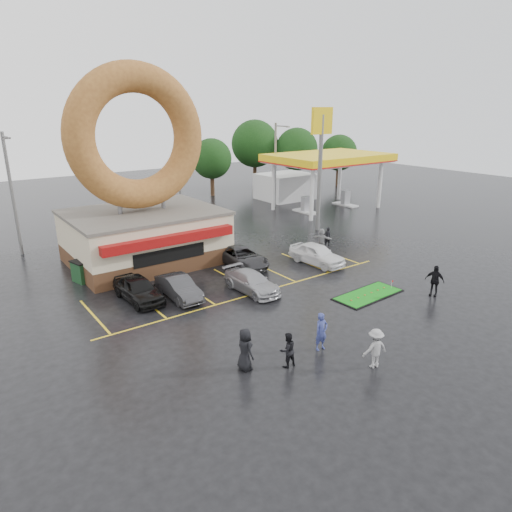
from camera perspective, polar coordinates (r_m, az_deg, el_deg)
ground at (r=25.10m, az=4.93°, el=-7.04°), size 120.00×120.00×0.00m
donut_shop at (r=32.89m, az=-14.06°, el=6.80°), size 10.20×8.70×13.50m
gas_station at (r=52.12m, az=6.65°, el=10.43°), size 12.30×13.65×5.90m
shell_sign at (r=40.48m, az=8.11°, el=13.39°), size 2.20×0.36×10.60m
streetlight_left at (r=37.71m, az=-28.20°, el=7.09°), size 0.40×2.21×9.00m
streetlight_mid at (r=42.83m, az=-9.51°, el=10.08°), size 0.40×2.21×9.00m
streetlight_right at (r=50.13m, az=2.48°, el=11.47°), size 0.40×2.21×9.00m
tree_far_a at (r=62.64m, az=5.11°, el=13.15°), size 5.60×5.60×8.00m
tree_far_b at (r=65.40m, az=10.34°, el=12.57°), size 4.90×4.90×7.00m
tree_far_c at (r=63.22m, az=-0.15°, el=13.86°), size 6.30×6.30×9.00m
tree_far_d at (r=57.29m, az=-5.57°, el=12.01°), size 4.90×4.90×7.00m
car_black at (r=27.06m, az=-14.51°, el=-4.00°), size 1.88×4.27×1.43m
car_dgrey at (r=26.93m, az=-9.62°, el=-3.92°), size 1.39×3.93×1.29m
car_silver at (r=27.49m, az=-0.55°, el=-3.27°), size 1.91×4.28×1.22m
car_grey at (r=31.85m, az=-1.80°, el=-0.09°), size 2.61×5.00×1.34m
car_white at (r=32.50m, az=7.62°, el=0.25°), size 2.12×4.46×1.47m
person_blue at (r=21.29m, az=8.17°, el=-9.32°), size 0.68×0.47×1.80m
person_blackjkt at (r=19.91m, az=3.96°, el=-11.63°), size 0.81×0.66×1.58m
person_hoodie at (r=20.42m, az=14.67°, el=-11.10°), size 1.27×0.92×1.78m
person_bystander at (r=19.60m, az=-1.38°, el=-11.59°), size 0.60×0.92×1.88m
person_cameraman at (r=28.75m, az=21.42°, el=-2.89°), size 0.80×1.20×1.89m
person_walker_near at (r=35.83m, az=8.19°, el=2.11°), size 1.16×1.61×1.68m
person_walker_far at (r=36.75m, az=8.92°, el=2.39°), size 0.66×0.53×1.56m
dumpster at (r=31.27m, az=-20.19°, el=-1.64°), size 2.04×1.60×1.30m
putting_green at (r=27.97m, az=13.84°, el=-4.70°), size 4.56×2.13×0.56m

